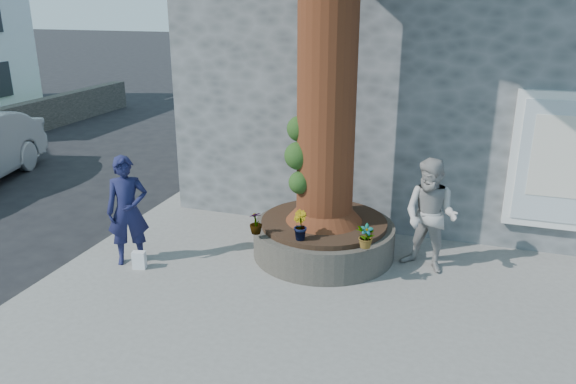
% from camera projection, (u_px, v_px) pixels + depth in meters
% --- Properties ---
extents(ground, '(120.00, 120.00, 0.00)m').
position_uv_depth(ground, '(230.00, 313.00, 7.78)').
color(ground, black).
rests_on(ground, ground).
extents(pavement, '(9.00, 8.00, 0.12)m').
position_uv_depth(pavement, '(352.00, 292.00, 8.21)').
color(pavement, slate).
rests_on(pavement, ground).
extents(yellow_line, '(0.10, 30.00, 0.01)m').
position_uv_depth(yellow_line, '(90.00, 253.00, 9.58)').
color(yellow_line, yellow).
rests_on(yellow_line, ground).
extents(stone_shop, '(10.30, 8.30, 6.30)m').
position_uv_depth(stone_shop, '(460.00, 44.00, 12.46)').
color(stone_shop, '#505355').
rests_on(stone_shop, ground).
extents(planter, '(2.30, 2.30, 0.60)m').
position_uv_depth(planter, '(324.00, 237.00, 9.20)').
color(planter, black).
rests_on(planter, pavement).
extents(man, '(0.76, 0.68, 1.75)m').
position_uv_depth(man, '(128.00, 211.00, 8.73)').
color(man, '#16193E').
rests_on(man, pavement).
extents(woman, '(1.04, 0.92, 1.77)m').
position_uv_depth(woman, '(430.00, 216.00, 8.49)').
color(woman, '#A29E9B').
rests_on(woman, pavement).
extents(shopping_bag, '(0.22, 0.16, 0.28)m').
position_uv_depth(shopping_bag, '(139.00, 260.00, 8.75)').
color(shopping_bag, white).
rests_on(shopping_bag, pavement).
extents(plant_a, '(0.21, 0.17, 0.36)m').
position_uv_depth(plant_a, '(366.00, 236.00, 8.03)').
color(plant_a, gray).
rests_on(plant_a, planter).
extents(plant_b, '(0.34, 0.34, 0.44)m').
position_uv_depth(plant_b, '(300.00, 225.00, 8.31)').
color(plant_b, gray).
rests_on(plant_b, planter).
extents(plant_c, '(0.28, 0.28, 0.35)m').
position_uv_depth(plant_c, '(256.00, 223.00, 8.54)').
color(plant_c, gray).
rests_on(plant_c, planter).
extents(plant_d, '(0.39, 0.40, 0.34)m').
position_uv_depth(plant_d, '(366.00, 237.00, 8.03)').
color(plant_d, gray).
rests_on(plant_d, planter).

